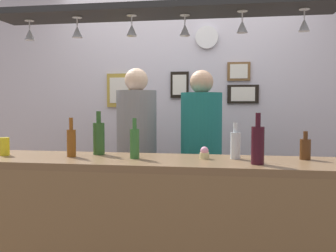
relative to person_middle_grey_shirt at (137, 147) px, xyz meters
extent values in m
cube|color=silver|center=(0.32, 0.67, 0.29)|extent=(4.40, 0.06, 2.60)
cube|color=brown|center=(0.32, -0.78, -0.01)|extent=(2.70, 0.55, 0.04)
cube|color=black|center=(0.32, -0.73, 0.96)|extent=(2.20, 0.36, 0.04)
cylinder|color=silver|center=(-0.57, -0.70, 0.93)|extent=(0.06, 0.06, 0.00)
cylinder|color=silver|center=(-0.57, -0.70, 0.91)|extent=(0.01, 0.01, 0.06)
cone|color=silver|center=(-0.57, -0.70, 0.84)|extent=(0.07, 0.07, 0.08)
cylinder|color=silver|center=(-0.21, -0.74, 0.93)|extent=(0.06, 0.06, 0.00)
cylinder|color=silver|center=(-0.21, -0.74, 0.91)|extent=(0.01, 0.01, 0.06)
cone|color=silver|center=(-0.21, -0.74, 0.84)|extent=(0.07, 0.07, 0.08)
cylinder|color=silver|center=(0.16, -0.74, 0.93)|extent=(0.06, 0.06, 0.00)
cylinder|color=silver|center=(0.16, -0.74, 0.91)|extent=(0.01, 0.01, 0.06)
cone|color=silver|center=(0.16, -0.74, 0.84)|extent=(0.07, 0.07, 0.08)
cylinder|color=silver|center=(0.49, -0.69, 0.93)|extent=(0.06, 0.06, 0.00)
cylinder|color=silver|center=(0.49, -0.69, 0.91)|extent=(0.01, 0.01, 0.06)
cone|color=silver|center=(0.49, -0.69, 0.84)|extent=(0.07, 0.07, 0.08)
cylinder|color=silver|center=(0.85, -0.75, 0.93)|extent=(0.06, 0.06, 0.00)
cylinder|color=silver|center=(0.85, -0.75, 0.91)|extent=(0.01, 0.01, 0.06)
cone|color=silver|center=(0.85, -0.75, 0.84)|extent=(0.07, 0.07, 0.08)
cylinder|color=silver|center=(1.22, -0.73, 0.93)|extent=(0.06, 0.06, 0.00)
cylinder|color=silver|center=(1.22, -0.73, 0.91)|extent=(0.01, 0.01, 0.06)
cone|color=silver|center=(1.22, -0.73, 0.84)|extent=(0.07, 0.07, 0.08)
cube|color=#2D334C|center=(0.00, 0.00, -0.61)|extent=(0.17, 0.18, 0.80)
cylinder|color=gray|center=(0.00, 0.00, 0.13)|extent=(0.34, 0.34, 0.69)
sphere|color=beige|center=(0.00, 0.00, 0.57)|extent=(0.20, 0.20, 0.20)
cube|color=#2D334C|center=(0.55, 0.00, -0.62)|extent=(0.17, 0.18, 0.79)
cylinder|color=#1E7A75|center=(0.55, 0.00, 0.12)|extent=(0.34, 0.34, 0.68)
sphere|color=tan|center=(0.55, 0.00, 0.55)|extent=(0.19, 0.19, 0.19)
cylinder|color=#380F19|center=(0.94, -0.89, 0.13)|extent=(0.08, 0.08, 0.22)
cylinder|color=#380F19|center=(0.94, -0.89, 0.28)|extent=(0.03, 0.03, 0.08)
cylinder|color=silver|center=(0.82, -0.70, 0.10)|extent=(0.06, 0.06, 0.17)
cylinder|color=silver|center=(0.82, -0.70, 0.22)|extent=(0.03, 0.03, 0.06)
cylinder|color=#336B2D|center=(0.18, -0.78, 0.11)|extent=(0.06, 0.06, 0.19)
cylinder|color=#336B2D|center=(0.18, -0.78, 0.24)|extent=(0.03, 0.03, 0.07)
cylinder|color=#512D14|center=(1.25, -0.65, 0.08)|extent=(0.07, 0.07, 0.13)
cylinder|color=#512D14|center=(1.25, -0.65, 0.17)|extent=(0.03, 0.03, 0.05)
cylinder|color=brown|center=(-0.25, -0.77, 0.11)|extent=(0.06, 0.06, 0.18)
cylinder|color=brown|center=(-0.25, -0.77, 0.24)|extent=(0.03, 0.03, 0.08)
cylinder|color=#2D5623|center=(-0.11, -0.63, 0.13)|extent=(0.08, 0.08, 0.22)
cylinder|color=#2D5623|center=(-0.11, -0.63, 0.28)|extent=(0.03, 0.03, 0.08)
cylinder|color=yellow|center=(-0.73, -0.79, 0.08)|extent=(0.07, 0.07, 0.12)
cylinder|color=beige|center=(0.62, -0.72, 0.04)|extent=(0.06, 0.06, 0.04)
sphere|color=pink|center=(0.62, -0.72, 0.07)|extent=(0.05, 0.05, 0.05)
cube|color=brown|center=(0.86, 0.63, 0.68)|extent=(0.22, 0.02, 0.18)
cube|color=white|center=(0.86, 0.62, 0.68)|extent=(0.17, 0.01, 0.14)
cube|color=black|center=(0.91, 0.63, 0.46)|extent=(0.30, 0.02, 0.18)
cube|color=white|center=(0.91, 0.62, 0.46)|extent=(0.23, 0.01, 0.14)
cube|color=#B29338|center=(-0.33, 0.63, 0.50)|extent=(0.26, 0.02, 0.34)
cube|color=white|center=(-0.33, 0.62, 0.50)|extent=(0.20, 0.01, 0.26)
cube|color=black|center=(0.29, 0.63, 0.55)|extent=(0.18, 0.02, 0.26)
cube|color=white|center=(0.29, 0.62, 0.55)|extent=(0.14, 0.01, 0.20)
cylinder|color=white|center=(0.55, 0.62, 1.01)|extent=(0.22, 0.03, 0.22)
camera|label=1|loc=(0.78, -3.15, 0.38)|focal=40.85mm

